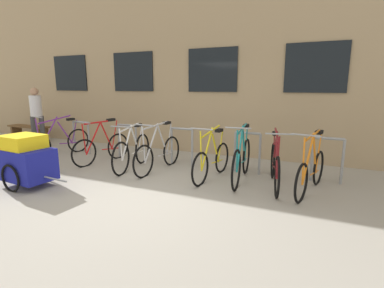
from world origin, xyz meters
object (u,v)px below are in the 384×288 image
bicycle_maroon (275,165)px  backpack (19,143)px  bicycle_red (102,147)px  bicycle_yellow (212,160)px  person_by_bench (36,113)px  bicycle_teal (242,160)px  bike_trailer (27,160)px  wooden_bench (29,129)px  bicycle_orange (311,171)px  bicycle_purple (59,141)px  bicycle_white (132,151)px  bicycle_silver (158,153)px

bicycle_maroon → backpack: bearing=179.2°
bicycle_red → bicycle_yellow: bearing=-1.6°
bicycle_yellow → person_by_bench: size_ratio=0.94×
bicycle_yellow → bicycle_maroon: 1.19m
bicycle_teal → backpack: bearing=179.7°
bike_trailer → backpack: bearing=146.7°
wooden_bench → backpack: (1.28, -1.27, -0.12)m
bicycle_orange → person_by_bench: size_ratio=0.96×
bicycle_purple → backpack: size_ratio=3.90×
bicycle_teal → bicycle_red: 3.36m
bicycle_teal → wooden_bench: 7.75m
bicycle_orange → person_by_bench: person_by_bench is taller
bicycle_white → bicycle_orange: size_ratio=1.02×
person_by_bench → bicycle_yellow: bearing=-7.0°
bicycle_purple → bicycle_red: (1.49, -0.10, -0.00)m
bicycle_white → bicycle_red: bearing=171.6°
bicycle_purple → bicycle_white: bearing=-5.5°
bicycle_yellow → bicycle_silver: 1.23m
bicycle_white → bicycle_maroon: bearing=2.0°
backpack → person_by_bench: bearing=101.7°
bicycle_purple → bike_trailer: bearing=-54.2°
bicycle_purple → bicycle_teal: size_ratio=0.95×
bicycle_silver → person_by_bench: (-4.48, 0.66, 0.62)m
bicycle_purple → person_by_bench: (-1.43, 0.53, 0.63)m
bicycle_red → wooden_bench: 4.49m
bicycle_white → bicycle_teal: bearing=4.0°
bicycle_white → wooden_bench: bicycle_white is taller
bicycle_teal → bike_trailer: 3.92m
bicycle_maroon → bicycle_white: bearing=-178.0°
bicycle_orange → bicycle_red: bearing=178.6°
bike_trailer → bicycle_purple: bearing=125.8°
bicycle_white → bicycle_purple: size_ratio=0.99×
bicycle_purple → bike_trailer: bicycle_purple is taller
bicycle_white → bicycle_purple: (-2.46, 0.24, -0.01)m
bicycle_yellow → bicycle_white: bearing=-178.0°
bicycle_white → person_by_bench: (-3.88, 0.76, 0.62)m
bicycle_yellow → bicycle_teal: 0.57m
bicycle_red → person_by_bench: bearing=168.0°
bicycle_purple → wooden_bench: bearing=156.1°
bicycle_silver → bicycle_teal: (1.79, 0.07, 0.02)m
bicycle_silver → bicycle_orange: 3.02m
bicycle_maroon → bicycle_red: bicycle_maroon is taller
bicycle_yellow → bicycle_orange: bearing=-1.2°
bicycle_yellow → backpack: size_ratio=3.69×
bicycle_teal → bicycle_red: (-3.35, -0.02, -0.04)m
bicycle_orange → bicycle_maroon: (-0.60, 0.08, 0.01)m
bicycle_yellow → bike_trailer: (-2.87, -1.79, 0.12)m
bicycle_yellow → bicycle_white: 1.83m
backpack → wooden_bench: bearing=156.2°
bicycle_orange → wooden_bench: bicycle_orange is taller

